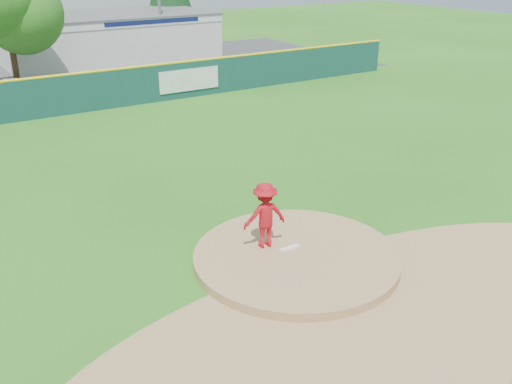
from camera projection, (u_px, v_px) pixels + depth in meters
ground at (296, 261)px, 15.28m from camera, size 120.00×120.00×0.00m
pitchers_mound at (296, 261)px, 15.28m from camera, size 5.50×5.50×0.50m
pitching_rubber at (290, 248)px, 15.41m from camera, size 0.60×0.15×0.04m
infield_dirt_arc at (374, 317)px, 12.96m from camera, size 15.40×15.40×0.01m
parking_lot at (45, 80)px, 36.21m from camera, size 44.00×16.00×0.02m
pitcher at (265, 215)px, 15.21m from camera, size 1.29×0.88×1.84m
pool_building_grp at (108, 37)px, 42.40m from camera, size 15.20×8.20×3.31m
fence_banners at (75, 94)px, 28.47m from camera, size 16.34×0.04×1.20m
outfield_fence at (86, 91)px, 28.81m from camera, size 40.00×0.14×2.07m
deciduous_tree at (6, 10)px, 31.89m from camera, size 5.60×5.60×7.36m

